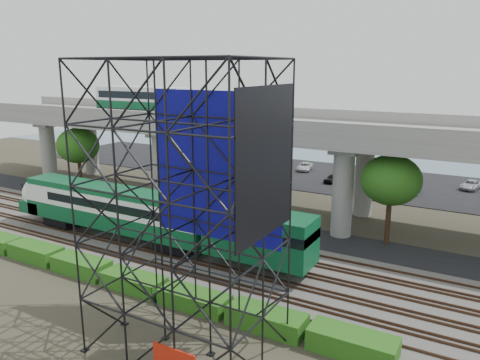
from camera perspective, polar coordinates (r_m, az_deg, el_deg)
The scene contains 13 objects.
ground at distance 36.83m, azimuth -9.42°, elevation -9.97°, with size 140.00×140.00×0.00m, color #474233.
ballast_bed at distance 38.23m, azimuth -7.53°, elevation -8.83°, with size 90.00×12.00×0.20m, color slate.
service_road at distance 44.85m, azimuth -0.97°, elevation -5.35°, with size 90.00×5.00×0.08m, color black.
parking_lot at distance 65.42m, azimuth 9.53°, elevation 0.56°, with size 90.00×18.00×0.08m, color black.
harbor_water at distance 86.06m, azimuth 14.62°, elevation 3.42°, with size 140.00×40.00×0.03m, color #496578.
rail_tracks at distance 38.16m, azimuth -7.54°, elevation -8.58°, with size 90.00×9.52×0.16m.
commuter_train at distance 40.10m, azimuth -12.93°, elevation -3.76°, with size 29.30×3.06×4.30m.
overpass at distance 48.18m, azimuth 1.17°, elevation 5.98°, with size 80.00×12.00×12.40m.
scaffold_tower at distance 23.61m, azimuth -6.86°, elevation -4.10°, with size 9.36×6.36×15.00m.
hedge_strip at distance 33.05m, azimuth -12.83°, elevation -11.92°, with size 34.60×1.80×1.20m.
trees at distance 50.50m, azimuth -2.30°, elevation 3.29°, with size 40.94×16.94×7.69m.
suv at distance 56.04m, azimuth -17.73°, elevation -1.36°, with size 2.25×4.87×1.35m, color black.
parked_cars at distance 64.98m, azimuth 9.21°, elevation 1.04°, with size 40.52×9.09×1.30m.
Camera 1 is at (21.57, -26.02, 14.63)m, focal length 35.00 mm.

